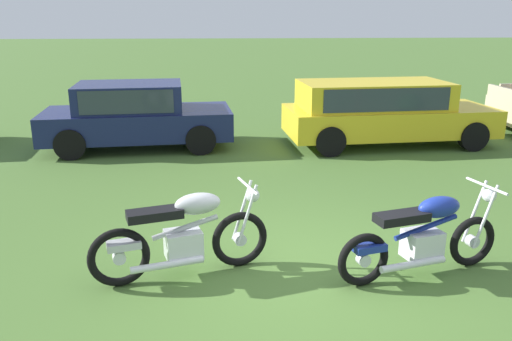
# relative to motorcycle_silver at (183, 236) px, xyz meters

# --- Properties ---
(ground_plane) EXTENTS (120.00, 120.00, 0.00)m
(ground_plane) POSITION_rel_motorcycle_silver_xyz_m (1.36, -0.07, -0.49)
(ground_plane) COLOR #476B2D
(motorcycle_silver) EXTENTS (1.99, 0.90, 1.02)m
(motorcycle_silver) POSITION_rel_motorcycle_silver_xyz_m (0.00, 0.00, 0.00)
(motorcycle_silver) COLOR black
(motorcycle_silver) RESTS_ON ground
(motorcycle_blue) EXTENTS (2.02, 0.88, 1.02)m
(motorcycle_blue) POSITION_rel_motorcycle_silver_xyz_m (2.69, -0.17, -0.01)
(motorcycle_blue) COLOR black
(motorcycle_blue) RESTS_ON ground
(car_navy) EXTENTS (4.18, 2.13, 1.43)m
(car_navy) POSITION_rel_motorcycle_silver_xyz_m (-1.46, 6.04, 0.31)
(car_navy) COLOR #161E4C
(car_navy) RESTS_ON ground
(car_yellow) EXTENTS (4.73, 2.19, 1.43)m
(car_yellow) POSITION_rel_motorcycle_silver_xyz_m (4.03, 5.98, 0.35)
(car_yellow) COLOR gold
(car_yellow) RESTS_ON ground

